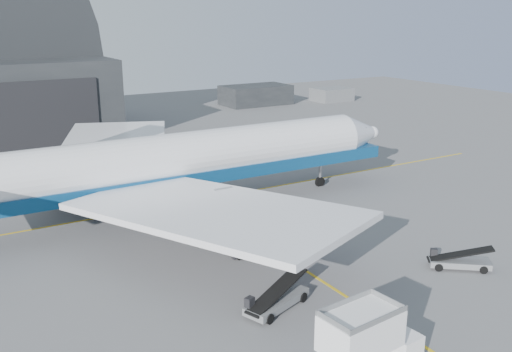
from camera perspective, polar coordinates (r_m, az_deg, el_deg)
ground at (r=42.80m, az=5.54°, el=-9.75°), size 200.00×200.00×0.00m
taxi_lines at (r=52.67m, az=-2.62°, el=-4.62°), size 80.00×42.12×0.02m
distant_bldg_a at (r=121.10m, az=-0.03°, el=7.17°), size 14.00×8.00×4.00m
distant_bldg_b at (r=127.37m, az=7.55°, el=7.47°), size 8.00×6.00×2.80m
airliner at (r=54.15m, az=-8.31°, el=1.35°), size 51.00×49.45×17.90m
catering_truck at (r=30.87m, az=11.02°, el=-16.40°), size 6.34×2.89×4.22m
pushback_tug at (r=46.30m, az=-0.22°, el=-6.59°), size 4.53×2.89×2.01m
belt_loader_a at (r=37.81m, az=2.03°, el=-12.29°), size 5.34×3.27×2.01m
belt_loader_b at (r=45.92m, az=19.60°, el=-8.05°), size 4.41×3.91×1.80m
traffic_cone at (r=49.71m, az=5.09°, el=-5.69°), size 0.34×0.34×0.49m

